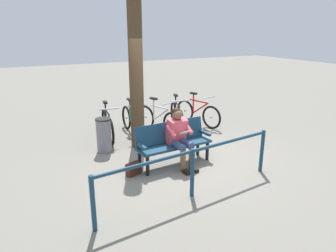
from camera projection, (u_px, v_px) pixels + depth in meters
ground_plane at (186, 161)px, 6.66m from camera, size 40.00×40.00×0.00m
bench at (173, 140)px, 6.44m from camera, size 1.63×0.60×0.87m
person_reading at (179, 135)px, 6.29m from camera, size 0.51×0.79×1.20m
handbag at (134, 169)px, 6.03m from camera, size 0.33×0.23×0.24m
tree_trunk at (136, 64)px, 6.96m from camera, size 0.32×0.32×3.89m
litter_bin at (104, 135)px, 7.08m from camera, size 0.35×0.35×0.79m
bicycle_blue at (198, 113)px, 9.07m from camera, size 0.61×1.63×0.94m
bicycle_black at (177, 116)px, 8.77m from camera, size 0.63×1.62×0.94m
bicycle_red at (159, 120)px, 8.41m from camera, size 0.67×1.61×0.94m
bicycle_purple at (133, 121)px, 8.26m from camera, size 0.48×1.68×0.94m
bicycle_orange at (108, 125)px, 7.94m from camera, size 0.48×1.67×0.94m
railing_fence at (193, 163)px, 5.12m from camera, size 3.48×0.48×0.85m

